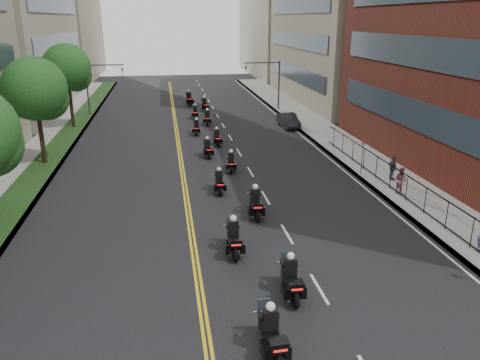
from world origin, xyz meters
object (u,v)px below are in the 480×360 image
at_px(motorcycle_7, 217,138).
at_px(motorcycle_2, 234,239).
at_px(motorcycle_5, 231,163).
at_px(motorcycle_8, 196,128).
at_px(motorcycle_3, 255,204).
at_px(motorcycle_11, 205,105).
at_px(motorcycle_1, 291,280).
at_px(motorcycle_10, 195,113).
at_px(pedestrian_c, 393,168).
at_px(motorcycle_6, 208,149).
at_px(motorcycle_12, 189,99).
at_px(motorcycle_4, 219,183).
at_px(motorcycle_9, 207,118).
at_px(motorcycle_0, 271,335).
at_px(pedestrian_b, 401,180).
at_px(parked_sedan, 288,120).

bearing_deg(motorcycle_7, motorcycle_2, -96.25).
relative_size(motorcycle_5, motorcycle_8, 0.98).
relative_size(motorcycle_3, motorcycle_11, 1.03).
xyz_separation_m(motorcycle_1, motorcycle_11, (0.14, 38.27, -0.02)).
distance_m(motorcycle_1, motorcycle_10, 34.31).
relative_size(motorcycle_1, pedestrian_c, 1.48).
relative_size(motorcycle_3, motorcycle_5, 1.16).
bearing_deg(motorcycle_6, motorcycle_12, 86.25).
height_order(motorcycle_4, motorcycle_9, motorcycle_9).
bearing_deg(motorcycle_5, motorcycle_9, 97.42).
xyz_separation_m(motorcycle_0, pedestrian_b, (10.71, 12.50, 0.25)).
distance_m(motorcycle_4, motorcycle_5, 4.24).
xyz_separation_m(motorcycle_5, motorcycle_8, (-1.58, 11.25, 0.01)).
distance_m(motorcycle_2, pedestrian_c, 14.06).
height_order(motorcycle_2, motorcycle_9, motorcycle_2).
bearing_deg(motorcycle_3, pedestrian_c, 26.12).
height_order(motorcycle_1, parked_sedan, motorcycle_1).
bearing_deg(motorcycle_5, motorcycle_10, 100.23).
bearing_deg(motorcycle_4, motorcycle_0, -88.80).
xyz_separation_m(motorcycle_8, motorcycle_12, (0.21, 15.27, 0.13)).
relative_size(motorcycle_1, motorcycle_9, 1.07).
xyz_separation_m(motorcycle_5, parked_sedan, (7.49, 12.94, 0.06)).
height_order(motorcycle_4, motorcycle_10, motorcycle_4).
xyz_separation_m(motorcycle_4, motorcycle_8, (-0.28, 15.28, -0.01)).
height_order(motorcycle_0, motorcycle_5, motorcycle_0).
bearing_deg(motorcycle_0, motorcycle_7, 84.36).
distance_m(motorcycle_8, motorcycle_10, 7.38).
height_order(motorcycle_1, motorcycle_6, motorcycle_1).
bearing_deg(parked_sedan, motorcycle_10, 145.28).
bearing_deg(pedestrian_c, motorcycle_1, 137.64).
height_order(motorcycle_5, motorcycle_6, motorcycle_6).
bearing_deg(motorcycle_3, motorcycle_4, 114.28).
bearing_deg(motorcycle_1, motorcycle_10, 94.11).
bearing_deg(pedestrian_b, motorcycle_7, 18.90).
bearing_deg(motorcycle_8, motorcycle_3, -77.94).
relative_size(motorcycle_5, motorcycle_9, 0.92).
xyz_separation_m(motorcycle_5, motorcycle_6, (-1.27, 3.77, 0.03)).
bearing_deg(pedestrian_b, motorcycle_11, 1.21).
bearing_deg(pedestrian_b, motorcycle_1, 119.20).
height_order(motorcycle_1, motorcycle_7, motorcycle_1).
relative_size(motorcycle_2, motorcycle_5, 1.18).
xyz_separation_m(motorcycle_12, parked_sedan, (8.86, -13.58, -0.08)).
bearing_deg(motorcycle_1, parked_sedan, 77.48).
distance_m(motorcycle_6, motorcycle_12, 22.75).
bearing_deg(motorcycle_5, motorcycle_11, 96.16).
xyz_separation_m(motorcycle_0, pedestrian_c, (11.38, 14.84, 0.26)).
bearing_deg(motorcycle_5, motorcycle_2, -90.99).
distance_m(motorcycle_7, motorcycle_9, 8.08).
bearing_deg(motorcycle_9, parked_sedan, -10.04).
relative_size(motorcycle_1, motorcycle_6, 1.12).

